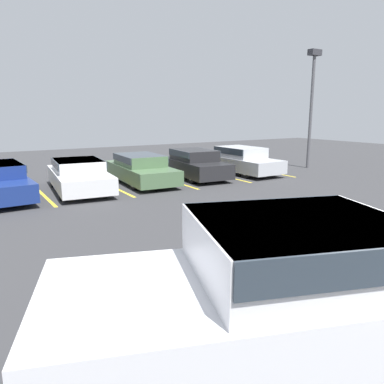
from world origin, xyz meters
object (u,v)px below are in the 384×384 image
parked_sedan_c (141,168)px  parked_sedan_d (194,163)px  light_post (312,93)px  pickup_truck (322,298)px  parked_sedan_e (241,159)px  parked_sedan_b (79,174)px

parked_sedan_c → parked_sedan_d: bearing=91.1°
parked_sedan_c → light_post: light_post is taller
parked_sedan_d → light_post: light_post is taller
pickup_truck → parked_sedan_e: (8.48, 11.86, -0.26)m
parked_sedan_c → light_post: (9.53, -0.68, 3.28)m
parked_sedan_b → light_post: 12.67m
parked_sedan_c → parked_sedan_b: bearing=-79.4°
parked_sedan_b → light_post: size_ratio=0.76×
pickup_truck → parked_sedan_d: size_ratio=1.44×
parked_sedan_c → parked_sedan_e: bearing=91.2°
parked_sedan_b → parked_sedan_e: 7.98m
pickup_truck → parked_sedan_c: size_ratio=1.32×
parked_sedan_b → parked_sedan_e: parked_sedan_e is taller
parked_sedan_d → pickup_truck: bearing=-20.9°
parked_sedan_b → parked_sedan_d: size_ratio=1.06×
parked_sedan_d → parked_sedan_e: 2.65m
parked_sedan_b → parked_sedan_d: bearing=97.9°
parked_sedan_b → parked_sedan_d: parked_sedan_d is taller
parked_sedan_e → parked_sedan_b: bearing=-89.7°
parked_sedan_c → parked_sedan_e: 5.29m
parked_sedan_c → light_post: size_ratio=0.78×
parked_sedan_c → parked_sedan_d: 2.64m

